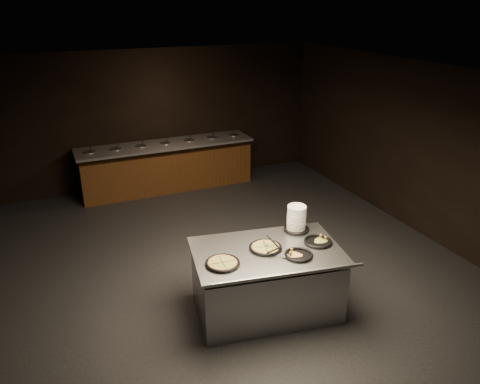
{
  "coord_description": "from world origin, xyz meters",
  "views": [
    {
      "loc": [
        -2.35,
        -5.72,
        3.84
      ],
      "look_at": [
        0.28,
        0.3,
        1.1
      ],
      "focal_mm": 35.0,
      "sensor_mm": 36.0,
      "label": 1
    }
  ],
  "objects_px": {
    "pan_cheese_whole": "(265,247)",
    "pan_veggie_whole": "(223,263)",
    "plate_stack": "(296,218)",
    "serving_counter": "(266,282)"
  },
  "relations": [
    {
      "from": "plate_stack",
      "to": "pan_cheese_whole",
      "type": "xyz_separation_m",
      "value": [
        -0.63,
        -0.32,
        -0.15
      ]
    },
    {
      "from": "serving_counter",
      "to": "pan_cheese_whole",
      "type": "distance_m",
      "value": 0.49
    },
    {
      "from": "plate_stack",
      "to": "pan_veggie_whole",
      "type": "bearing_deg",
      "value": -160.35
    },
    {
      "from": "pan_cheese_whole",
      "to": "plate_stack",
      "type": "bearing_deg",
      "value": 26.95
    },
    {
      "from": "plate_stack",
      "to": "pan_veggie_whole",
      "type": "relative_size",
      "value": 0.82
    },
    {
      "from": "serving_counter",
      "to": "pan_cheese_whole",
      "type": "height_order",
      "value": "pan_cheese_whole"
    },
    {
      "from": "serving_counter",
      "to": "pan_veggie_whole",
      "type": "relative_size",
      "value": 4.85
    },
    {
      "from": "pan_cheese_whole",
      "to": "pan_veggie_whole",
      "type": "bearing_deg",
      "value": -168.22
    },
    {
      "from": "plate_stack",
      "to": "pan_veggie_whole",
      "type": "height_order",
      "value": "plate_stack"
    },
    {
      "from": "serving_counter",
      "to": "plate_stack",
      "type": "distance_m",
      "value": 0.96
    }
  ]
}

